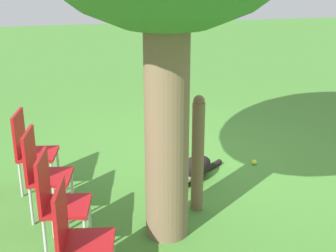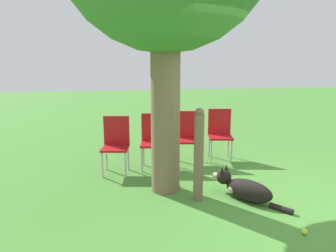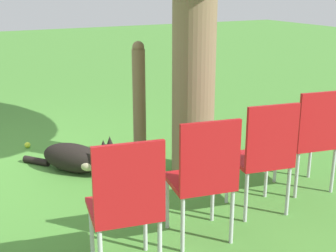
{
  "view_description": "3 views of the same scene",
  "coord_description": "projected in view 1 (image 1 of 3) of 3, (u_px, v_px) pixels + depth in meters",
  "views": [
    {
      "loc": [
        1.61,
        5.35,
        2.59
      ],
      "look_at": [
        0.74,
        1.4,
        1.15
      ],
      "focal_mm": 50.0,
      "sensor_mm": 36.0,
      "label": 1
    },
    {
      "loc": [
        -3.81,
        2.06,
        1.98
      ],
      "look_at": [
        0.72,
        1.33,
        0.98
      ],
      "focal_mm": 35.0,
      "sensor_mm": 36.0,
      "label": 2
    },
    {
      "loc": [
        4.57,
        -0.89,
        1.85
      ],
      "look_at": [
        1.15,
        0.88,
        0.66
      ],
      "focal_mm": 50.0,
      "sensor_mm": 36.0,
      "label": 3
    }
  ],
  "objects": [
    {
      "name": "red_chair_1",
      "position": [
        41.0,
        169.0,
        4.85
      ],
      "size": [
        0.49,
        0.5,
        0.96
      ],
      "rotation": [
        0.0,
        0.0,
        2.97
      ],
      "color": "#B21419",
      "rests_on": "ground_plane"
    },
    {
      "name": "ground_plane",
      "position": [
        200.0,
        169.0,
        6.12
      ],
      "size": [
        30.0,
        30.0,
        0.0
      ],
      "primitive_type": "plane",
      "color": "#478433"
    },
    {
      "name": "tennis_ball",
      "position": [
        254.0,
        162.0,
        6.25
      ],
      "size": [
        0.07,
        0.07,
        0.07
      ],
      "color": "#CCE033",
      "rests_on": "ground_plane"
    },
    {
      "name": "dog",
      "position": [
        189.0,
        171.0,
        5.71
      ],
      "size": [
        1.0,
        0.82,
        0.42
      ],
      "rotation": [
        0.0,
        0.0,
        0.67
      ],
      "color": "black",
      "rests_on": "ground_plane"
    },
    {
      "name": "red_chair_2",
      "position": [
        56.0,
        197.0,
        4.27
      ],
      "size": [
        0.49,
        0.5,
        0.96
      ],
      "rotation": [
        0.0,
        0.0,
        2.97
      ],
      "color": "#B21419",
      "rests_on": "ground_plane"
    },
    {
      "name": "red_chair_3",
      "position": [
        75.0,
        234.0,
        3.69
      ],
      "size": [
        0.49,
        0.5,
        0.96
      ],
      "rotation": [
        0.0,
        0.0,
        2.97
      ],
      "color": "#B21419",
      "rests_on": "ground_plane"
    },
    {
      "name": "fence_post",
      "position": [
        198.0,
        154.0,
        4.94
      ],
      "size": [
        0.13,
        0.13,
        1.3
      ],
      "color": "brown",
      "rests_on": "ground_plane"
    },
    {
      "name": "red_chair_0",
      "position": [
        30.0,
        146.0,
        5.43
      ],
      "size": [
        0.49,
        0.5,
        0.96
      ],
      "rotation": [
        0.0,
        0.0,
        2.97
      ],
      "color": "#B21419",
      "rests_on": "ground_plane"
    }
  ]
}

